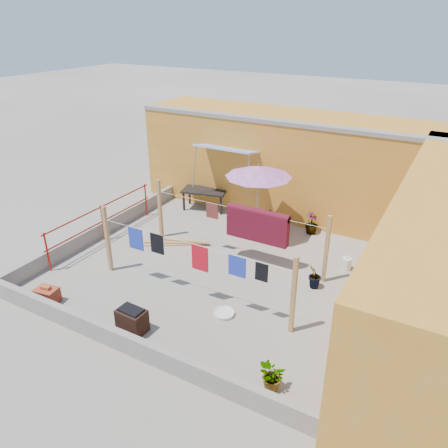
{
  "coord_description": "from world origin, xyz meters",
  "views": [
    {
      "loc": [
        4.86,
        -8.49,
        6.02
      ],
      "look_at": [
        -0.07,
        0.3,
        1.19
      ],
      "focal_mm": 35.0,
      "sensor_mm": 36.0,
      "label": 1
    }
  ],
  "objects": [
    {
      "name": "clothesline_rig",
      "position": [
        0.51,
        0.52,
        1.07
      ],
      "size": [
        5.09,
        2.35,
        1.8
      ],
      "color": "tan",
      "rests_on": "ground"
    },
    {
      "name": "plant_back_b",
      "position": [
        1.35,
        3.2,
        0.34
      ],
      "size": [
        0.39,
        0.39,
        0.68
      ],
      "primitive_type": "imported",
      "rotation": [
        0.0,
        0.0,
        1.54
      ],
      "color": "#235819",
      "rests_on": "ground"
    },
    {
      "name": "plant_right_b",
      "position": [
        2.39,
        0.38,
        0.35
      ],
      "size": [
        0.35,
        0.42,
        0.7
      ],
      "primitive_type": "imported",
      "rotation": [
        0.0,
        0.0,
        4.6
      ],
      "color": "#235819",
      "rests_on": "ground"
    },
    {
      "name": "plant_back_a",
      "position": [
        0.17,
        2.75,
        0.39
      ],
      "size": [
        0.87,
        0.82,
        0.79
      ],
      "primitive_type": "imported",
      "rotation": [
        0.0,
        0.0,
        0.35
      ],
      "color": "#235819",
      "rests_on": "ground"
    },
    {
      "name": "lumber_pile",
      "position": [
        -1.87,
        0.59,
        0.06
      ],
      "size": [
        1.82,
        1.11,
        0.12
      ],
      "color": "tan",
      "rests_on": "ground"
    },
    {
      "name": "ground",
      "position": [
        0.0,
        0.0,
        0.0
      ],
      "size": [
        80.0,
        80.0,
        0.0
      ],
      "primitive_type": "plane",
      "color": "#9E998E",
      "rests_on": "ground"
    },
    {
      "name": "green_hose",
      "position": [
        3.7,
        1.78,
        0.04
      ],
      "size": [
        0.53,
        0.53,
        0.08
      ],
      "color": "#197025",
      "rests_on": "ground"
    },
    {
      "name": "outdoor_table",
      "position": [
        -2.45,
        3.2,
        0.63
      ],
      "size": [
        1.63,
        1.09,
        0.7
      ],
      "color": "black",
      "rests_on": "ground"
    },
    {
      "name": "water_jug_b",
      "position": [
        2.86,
        1.63,
        0.17
      ],
      "size": [
        0.25,
        0.25,
        0.38
      ],
      "color": "silver",
      "rests_on": "ground"
    },
    {
      "name": "plant_right_c",
      "position": [
        2.8,
        -3.06,
        0.29
      ],
      "size": [
        0.6,
        0.64,
        0.58
      ],
      "primitive_type": "imported",
      "rotation": [
        0.0,
        0.0,
        5.05
      ],
      "color": "#235819",
      "rests_on": "ground"
    },
    {
      "name": "brick_stack",
      "position": [
        -2.79,
        -3.2,
        0.19
      ],
      "size": [
        0.56,
        0.44,
        0.44
      ],
      "color": "#A03924",
      "rests_on": "ground"
    },
    {
      "name": "parapet_left",
      "position": [
        -4.08,
        0.0,
        0.22
      ],
      "size": [
        0.16,
        7.3,
        0.44
      ],
      "primitive_type": "cube",
      "color": "gray",
      "rests_on": "ground"
    },
    {
      "name": "patio_umbrella",
      "position": [
        0.0,
        2.17,
        2.05
      ],
      "size": [
        2.06,
        2.06,
        2.29
      ],
      "color": "gray",
      "rests_on": "ground"
    },
    {
      "name": "water_jug_a",
      "position": [
        2.84,
        1.64,
        0.15
      ],
      "size": [
        0.22,
        0.22,
        0.34
      ],
      "color": "silver",
      "rests_on": "ground"
    },
    {
      "name": "wall_back",
      "position": [
        0.5,
        4.69,
        1.61
      ],
      "size": [
        11.0,
        3.27,
        3.21
      ],
      "color": "orange",
      "rests_on": "ground"
    },
    {
      "name": "parapet_front",
      "position": [
        0.0,
        -3.58,
        0.22
      ],
      "size": [
        8.3,
        0.16,
        0.44
      ],
      "primitive_type": "cube",
      "color": "gray",
      "rests_on": "ground"
    },
    {
      "name": "plant_right_a",
      "position": [
        3.7,
        2.91,
        0.42
      ],
      "size": [
        0.54,
        0.5,
        0.85
      ],
      "primitive_type": "imported",
      "rotation": [
        0.0,
        0.0,
        2.57
      ],
      "color": "#235819",
      "rests_on": "ground"
    },
    {
      "name": "brazier",
      "position": [
        -0.42,
        -3.01,
        0.27
      ],
      "size": [
        0.62,
        0.43,
        0.55
      ],
      "color": "black",
      "rests_on": "ground"
    },
    {
      "name": "red_railing",
      "position": [
        -3.85,
        -0.2,
        0.72
      ],
      "size": [
        0.05,
        4.2,
        1.1
      ],
      "color": "#A01810",
      "rests_on": "ground"
    },
    {
      "name": "white_basin",
      "position": [
        1.01,
        -1.61,
        0.04
      ],
      "size": [
        0.47,
        0.47,
        0.08
      ],
      "color": "silver",
      "rests_on": "ground"
    }
  ]
}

